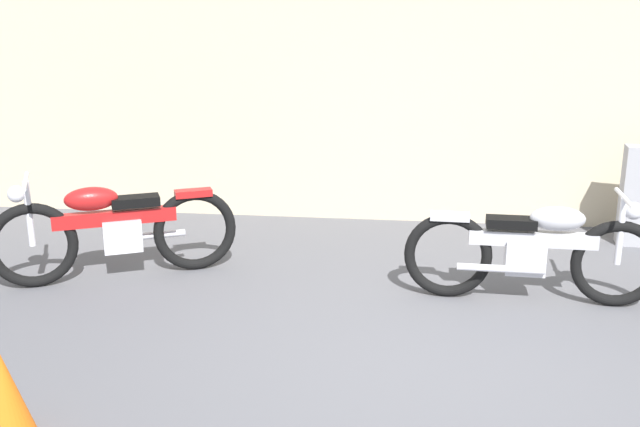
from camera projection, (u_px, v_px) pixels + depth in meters
ground_plane at (437, 380)px, 4.68m from camera, size 40.00×40.00×0.00m
building_wall at (434, 62)px, 7.61m from camera, size 18.00×0.30×3.28m
traffic_cone at (1, 392)px, 4.00m from camera, size 0.32×0.32×0.55m
motorcycle_red at (114, 228)px, 6.24m from camera, size 1.87×1.01×0.91m
motorcycle_silver at (534, 250)px, 5.76m from camera, size 1.95×0.54×0.87m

